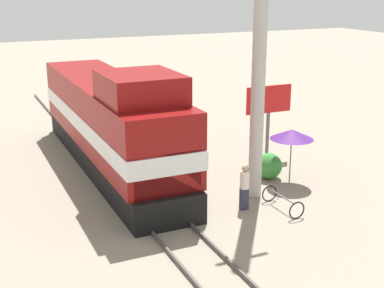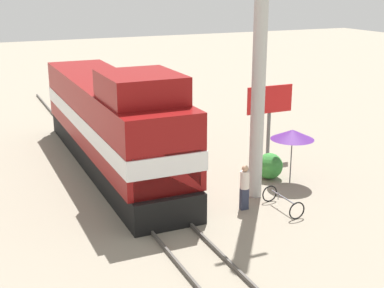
{
  "view_description": "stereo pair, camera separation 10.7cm",
  "coord_description": "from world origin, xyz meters",
  "px_view_note": "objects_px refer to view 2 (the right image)",
  "views": [
    {
      "loc": [
        -6.26,
        -19.39,
        8.17
      ],
      "look_at": [
        1.2,
        -3.03,
        2.68
      ],
      "focal_mm": 50.0,
      "sensor_mm": 36.0,
      "label": 1
    },
    {
      "loc": [
        -6.16,
        -19.44,
        8.17
      ],
      "look_at": [
        1.2,
        -3.03,
        2.68
      ],
      "focal_mm": 50.0,
      "sensor_mm": 36.0,
      "label": 2
    }
  ],
  "objects_px": {
    "person_bystander": "(245,186)",
    "bicycle": "(283,202)",
    "billboard_sign": "(270,104)",
    "locomotive": "(113,124)",
    "vendor_umbrella": "(292,135)",
    "utility_pole": "(260,42)"
  },
  "relations": [
    {
      "from": "vendor_umbrella",
      "to": "locomotive",
      "type": "bearing_deg",
      "value": 143.42
    },
    {
      "from": "billboard_sign",
      "to": "bicycle",
      "type": "distance_m",
      "value": 6.54
    },
    {
      "from": "locomotive",
      "to": "bicycle",
      "type": "xyz_separation_m",
      "value": [
        4.41,
        -6.94,
        -1.79
      ]
    },
    {
      "from": "utility_pole",
      "to": "person_bystander",
      "type": "relative_size",
      "value": 6.89
    },
    {
      "from": "utility_pole",
      "to": "vendor_umbrella",
      "type": "distance_m",
      "value": 4.49
    },
    {
      "from": "billboard_sign",
      "to": "person_bystander",
      "type": "relative_size",
      "value": 2.03
    },
    {
      "from": "person_bystander",
      "to": "bicycle",
      "type": "xyz_separation_m",
      "value": [
        1.27,
        -0.66,
        -0.6
      ]
    },
    {
      "from": "vendor_umbrella",
      "to": "person_bystander",
      "type": "height_order",
      "value": "vendor_umbrella"
    },
    {
      "from": "locomotive",
      "to": "billboard_sign",
      "type": "height_order",
      "value": "locomotive"
    },
    {
      "from": "locomotive",
      "to": "billboard_sign",
      "type": "xyz_separation_m",
      "value": [
        7.15,
        -1.48,
        0.55
      ]
    },
    {
      "from": "person_bystander",
      "to": "billboard_sign",
      "type": "bearing_deg",
      "value": 50.15
    },
    {
      "from": "vendor_umbrella",
      "to": "bicycle",
      "type": "bearing_deg",
      "value": -129.43
    },
    {
      "from": "locomotive",
      "to": "vendor_umbrella",
      "type": "distance_m",
      "value": 7.83
    },
    {
      "from": "vendor_umbrella",
      "to": "person_bystander",
      "type": "distance_m",
      "value": 3.72
    },
    {
      "from": "vendor_umbrella",
      "to": "bicycle",
      "type": "distance_m",
      "value": 3.44
    },
    {
      "from": "utility_pole",
      "to": "vendor_umbrella",
      "type": "xyz_separation_m",
      "value": [
        2.1,
        0.64,
        -3.91
      ]
    },
    {
      "from": "locomotive",
      "to": "bicycle",
      "type": "height_order",
      "value": "locomotive"
    },
    {
      "from": "utility_pole",
      "to": "vendor_umbrella",
      "type": "bearing_deg",
      "value": 16.9
    },
    {
      "from": "person_bystander",
      "to": "locomotive",
      "type": "bearing_deg",
      "value": 116.59
    },
    {
      "from": "vendor_umbrella",
      "to": "person_bystander",
      "type": "relative_size",
      "value": 1.34
    },
    {
      "from": "utility_pole",
      "to": "bicycle",
      "type": "height_order",
      "value": "utility_pole"
    },
    {
      "from": "locomotive",
      "to": "bicycle",
      "type": "bearing_deg",
      "value": -57.55
    }
  ]
}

